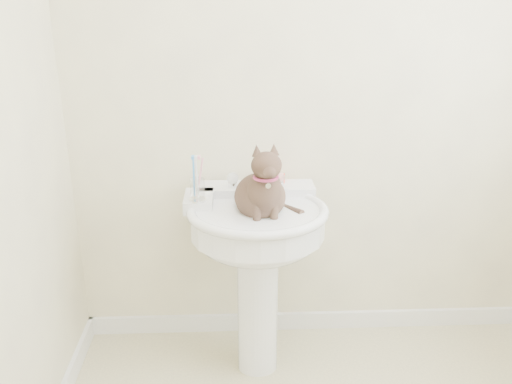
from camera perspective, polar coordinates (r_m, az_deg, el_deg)
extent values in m
cube|color=white|center=(2.83, 5.63, -13.30)|extent=(2.20, 0.02, 0.09)
cylinder|color=white|center=(2.42, 0.17, -12.16)|extent=(0.17, 0.17, 0.62)
cylinder|color=white|center=(2.22, 0.18, -3.31)|extent=(0.55, 0.55, 0.12)
ellipsoid|color=white|center=(2.25, 0.18, -4.70)|extent=(0.50, 0.44, 0.20)
torus|color=white|center=(2.20, 0.18, -2.01)|extent=(0.58, 0.58, 0.04)
cube|color=white|center=(2.38, -0.04, 0.13)|extent=(0.51, 0.14, 0.05)
cube|color=white|center=(2.27, -6.03, -0.98)|extent=(0.12, 0.18, 0.05)
cylinder|color=silver|center=(2.32, 0.00, 0.92)|extent=(0.05, 0.05, 0.05)
cylinder|color=silver|center=(2.27, 0.06, 1.21)|extent=(0.04, 0.04, 0.14)
sphere|color=white|center=(2.33, -2.72, 1.51)|extent=(0.06, 0.06, 0.06)
sphere|color=white|center=(2.34, 2.67, 1.59)|extent=(0.06, 0.06, 0.06)
cube|color=#FE3C20|center=(2.41, 1.97, 1.46)|extent=(0.10, 0.07, 0.03)
cylinder|color=silver|center=(2.20, -6.15, -0.80)|extent=(0.07, 0.07, 0.01)
cylinder|color=white|center=(2.19, -6.19, 0.32)|extent=(0.06, 0.06, 0.09)
cylinder|color=#3A8ADC|center=(2.17, -6.56, 1.55)|extent=(0.01, 0.01, 0.17)
cylinder|color=white|center=(2.17, -6.24, 1.55)|extent=(0.01, 0.01, 0.17)
cylinder|color=pink|center=(2.17, -5.93, 1.56)|extent=(0.01, 0.01, 0.17)
ellipsoid|color=#50362B|center=(2.19, 0.51, -0.48)|extent=(0.21, 0.24, 0.19)
ellipsoid|color=#50362B|center=(2.09, 0.63, 0.20)|extent=(0.13, 0.13, 0.17)
ellipsoid|color=#50362B|center=(2.02, 0.69, 2.80)|extent=(0.12, 0.11, 0.11)
cone|color=#50362B|center=(2.02, -0.26, 4.43)|extent=(0.04, 0.04, 0.05)
cone|color=#50362B|center=(2.03, 1.59, 4.45)|extent=(0.04, 0.04, 0.05)
cylinder|color=#50362B|center=(2.24, 3.27, -1.79)|extent=(0.03, 0.03, 0.22)
torus|color=#93264C|center=(2.05, 0.67, 1.56)|extent=(0.10, 0.10, 0.01)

